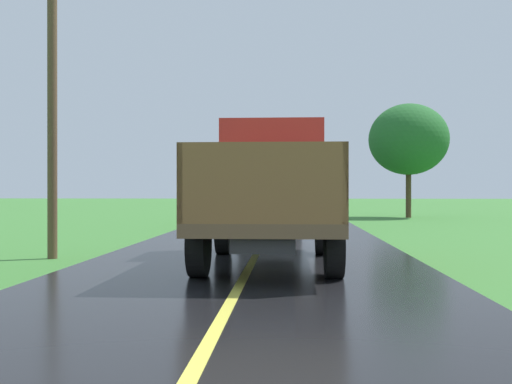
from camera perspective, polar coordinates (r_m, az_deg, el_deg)
name	(u,v)px	position (r m, az deg, el deg)	size (l,w,h in m)	color
banana_truck_near	(270,189)	(11.75, 1.33, 0.33)	(2.38, 5.82, 2.80)	#2D2D30
banana_truck_far	(272,189)	(25.32, 1.58, 0.27)	(2.38, 5.81, 2.80)	#2D2D30
utility_pole_roadside	(52,60)	(13.44, -18.93, 11.84)	(1.99, 0.20, 7.72)	brown
roadside_tree_far_left	(409,139)	(32.14, 14.40, 4.90)	(4.12, 4.12, 5.95)	#4C3823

